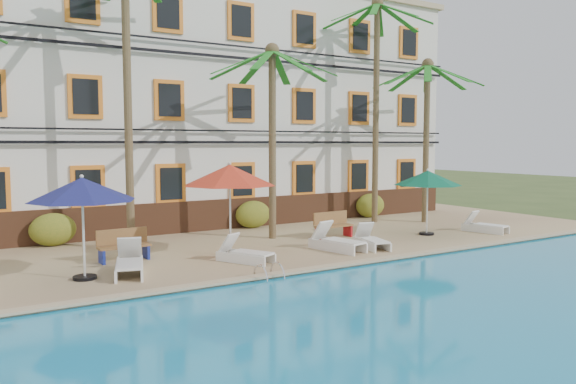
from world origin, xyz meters
TOP-DOWN VIEW (x-y plane):
  - ground at (0.00, 0.00)m, footprint 100.00×100.00m
  - pool_deck at (0.00, 5.00)m, footprint 30.00×12.00m
  - swimming_pool at (0.00, -7.00)m, footprint 26.00×12.00m
  - pool_coping at (0.00, -0.90)m, footprint 30.00×0.35m
  - hotel_building at (0.00, 9.98)m, footprint 25.40×6.44m
  - palm_b at (-3.72, 4.62)m, footprint 4.63×4.63m
  - palm_c at (1.23, 4.06)m, footprint 4.63×4.63m
  - palm_d at (7.13, 5.35)m, footprint 4.63×4.63m
  - palm_e at (8.97, 4.19)m, footprint 4.63×4.63m
  - shrub_left at (-5.75, 6.60)m, footprint 1.50×0.90m
  - shrub_mid at (1.81, 6.60)m, footprint 1.50×0.90m
  - shrub_right at (7.94, 6.60)m, footprint 1.50×0.90m
  - umbrella_blue at (-5.87, 1.29)m, footprint 2.65×2.65m
  - umbrella_red at (-1.42, 2.07)m, footprint 2.86×2.86m
  - umbrella_green at (6.52, 1.68)m, footprint 2.47×2.47m
  - lounger_b at (-4.76, 1.23)m, footprint 1.22×2.03m
  - lounger_c at (-1.50, 0.99)m, footprint 1.32×1.79m
  - lounger_d at (1.80, 1.00)m, footprint 1.07×2.02m
  - lounger_e at (3.03, 0.74)m, footprint 1.00×1.78m
  - lounger_f at (8.86, 0.95)m, footprint 0.95×1.77m
  - bench_left at (-4.41, 3.02)m, footprint 1.52×0.54m
  - bench_right at (3.17, 3.05)m, footprint 1.51×0.52m
  - pool_ladder at (-1.83, -1.00)m, footprint 0.54×0.74m

SIDE VIEW (x-z plane):
  - ground at x=0.00m, z-range 0.00..0.00m
  - swimming_pool at x=0.00m, z-range 0.00..0.20m
  - pool_deck at x=0.00m, z-range 0.00..0.25m
  - pool_ladder at x=-1.83m, z-range -0.12..0.62m
  - pool_coping at x=0.00m, z-range 0.25..0.31m
  - lounger_e at x=3.03m, z-range 0.11..0.90m
  - lounger_f at x=8.86m, z-range 0.11..0.90m
  - lounger_c at x=-1.50m, z-range 0.11..0.91m
  - lounger_b at x=-4.76m, z-range 0.09..1.00m
  - lounger_d at x=1.80m, z-range 0.09..1.00m
  - bench_left at x=-4.41m, z-range 0.26..1.18m
  - bench_right at x=3.17m, z-range 0.26..1.18m
  - shrub_left at x=-5.75m, z-range 0.25..1.35m
  - shrub_mid at x=1.81m, z-range 0.25..1.35m
  - shrub_right at x=7.94m, z-range 0.25..1.35m
  - umbrella_green at x=6.52m, z-range 1.12..3.60m
  - umbrella_blue at x=-5.87m, z-range 1.19..3.83m
  - umbrella_red at x=-1.42m, z-range 1.26..4.12m
  - palm_c at x=1.23m, z-range 1.33..8.25m
  - palm_e at x=8.97m, z-range 1.34..8.35m
  - hotel_building at x=0.00m, z-range 0.26..10.49m
  - palm_b at x=-3.72m, z-range 1.51..11.05m
  - palm_d at x=7.13m, z-range 1.52..11.06m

